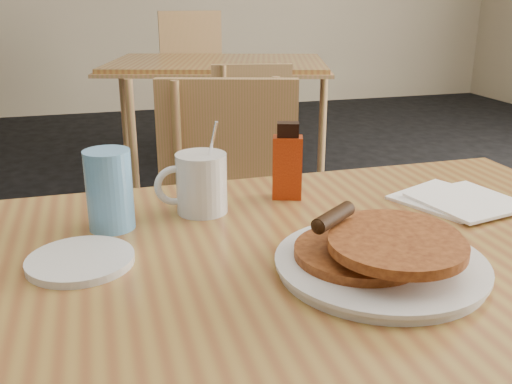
% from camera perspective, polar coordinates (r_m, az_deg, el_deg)
% --- Properties ---
extents(main_table, '(1.16, 0.79, 0.75)m').
position_cam_1_polar(main_table, '(0.95, 7.76, -7.64)').
color(main_table, olive).
rests_on(main_table, floor).
extents(neighbor_table, '(1.49, 1.21, 0.75)m').
position_cam_1_polar(neighbor_table, '(3.48, -3.85, 12.31)').
color(neighbor_table, olive).
rests_on(neighbor_table, floor).
extents(chair_main_far, '(0.51, 0.52, 0.91)m').
position_cam_1_polar(chair_main_far, '(1.64, -2.02, -1.93)').
color(chair_main_far, '#B07C52').
rests_on(chair_main_far, floor).
extents(chair_neighbor_far, '(0.46, 0.46, 1.01)m').
position_cam_1_polar(chair_neighbor_far, '(4.25, -6.21, 12.08)').
color(chair_neighbor_far, '#B07C52').
rests_on(chair_neighbor_far, floor).
extents(chair_neighbor_near, '(0.44, 0.44, 0.82)m').
position_cam_1_polar(chair_neighbor_near, '(2.81, -0.89, 6.07)').
color(chair_neighbor_near, '#B07C52').
rests_on(chair_neighbor_near, floor).
extents(pancake_plate, '(0.31, 0.31, 0.09)m').
position_cam_1_polar(pancake_plate, '(0.85, 12.40, -6.19)').
color(pancake_plate, silver).
rests_on(pancake_plate, main_table).
extents(coffee_mug, '(0.13, 0.09, 0.17)m').
position_cam_1_polar(coffee_mug, '(1.05, -5.64, 0.96)').
color(coffee_mug, silver).
rests_on(coffee_mug, main_table).
extents(syrup_bottle, '(0.07, 0.05, 0.15)m').
position_cam_1_polar(syrup_bottle, '(1.11, 3.15, 2.86)').
color(syrup_bottle, maroon).
rests_on(syrup_bottle, main_table).
extents(napkin_stack, '(0.24, 0.25, 0.01)m').
position_cam_1_polar(napkin_stack, '(1.17, 19.51, -0.78)').
color(napkin_stack, white).
rests_on(napkin_stack, main_table).
extents(blue_tumbler, '(0.10, 0.10, 0.14)m').
position_cam_1_polar(blue_tumbler, '(1.00, -14.45, 0.20)').
color(blue_tumbler, '#60A4E2').
rests_on(blue_tumbler, main_table).
extents(side_saucer, '(0.20, 0.20, 0.01)m').
position_cam_1_polar(side_saucer, '(0.90, -17.15, -6.56)').
color(side_saucer, silver).
rests_on(side_saucer, main_table).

